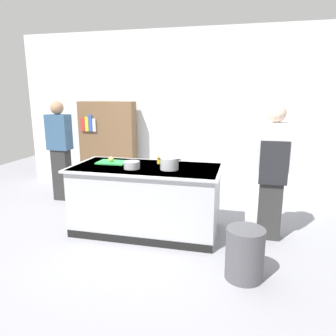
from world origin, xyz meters
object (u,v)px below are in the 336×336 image
(person_chef, at_px, (273,170))
(juice_cup, at_px, (159,160))
(trash_bin, at_px, (245,254))
(person_guest, at_px, (60,149))
(stock_pot, at_px, (169,164))
(onion, at_px, (111,159))
(bookshelf, at_px, (108,145))
(mixing_bowl, at_px, (132,165))

(person_chef, bearing_deg, juice_cup, 86.56)
(trash_bin, height_order, person_guest, person_guest)
(person_guest, bearing_deg, stock_pot, 83.96)
(onion, relative_size, bookshelf, 0.04)
(onion, relative_size, trash_bin, 0.14)
(onion, xyz_separation_m, person_guest, (-1.32, 0.84, -0.05))
(mixing_bowl, distance_m, bookshelf, 2.30)
(person_chef, height_order, bookshelf, person_chef)
(person_chef, distance_m, bookshelf, 3.38)
(mixing_bowl, height_order, person_guest, person_guest)
(person_guest, bearing_deg, mixing_bowl, 76.47)
(stock_pot, bearing_deg, bookshelf, 131.88)
(juice_cup, relative_size, person_guest, 0.06)
(stock_pot, distance_m, bookshelf, 2.53)
(mixing_bowl, xyz_separation_m, person_guest, (-1.71, 1.07, -0.04))
(person_guest, bearing_deg, trash_bin, 78.97)
(onion, bearing_deg, trash_bin, -27.52)
(juice_cup, bearing_deg, bookshelf, 133.05)
(trash_bin, distance_m, bookshelf, 3.82)
(stock_pot, distance_m, person_chef, 1.29)
(trash_bin, bearing_deg, bookshelf, 134.81)
(juice_cup, relative_size, person_chef, 0.06)
(juice_cup, height_order, bookshelf, bookshelf)
(person_chef, bearing_deg, bookshelf, 60.01)
(trash_bin, distance_m, person_chef, 1.25)
(mixing_bowl, distance_m, person_guest, 2.02)
(person_chef, xyz_separation_m, bookshelf, (-2.96, 1.64, -0.06))
(onion, bearing_deg, mixing_bowl, -30.98)
(onion, height_order, person_chef, person_chef)
(mixing_bowl, relative_size, juice_cup, 2.04)
(onion, height_order, juice_cup, juice_cup)
(stock_pot, height_order, person_chef, person_chef)
(onion, distance_m, mixing_bowl, 0.45)
(mixing_bowl, distance_m, person_chef, 1.78)
(person_chef, distance_m, person_guest, 3.54)
(mixing_bowl, relative_size, person_chef, 0.12)
(onion, xyz_separation_m, person_chef, (2.14, 0.07, -0.04))
(mixing_bowl, xyz_separation_m, bookshelf, (-1.21, 1.95, -0.10))
(juice_cup, relative_size, trash_bin, 0.19)
(juice_cup, distance_m, bookshelf, 2.16)
(mixing_bowl, distance_m, trash_bin, 1.76)
(juice_cup, bearing_deg, stock_pot, -54.98)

